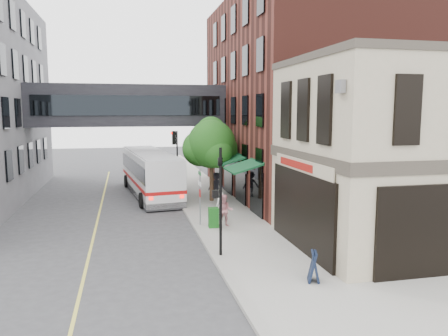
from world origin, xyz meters
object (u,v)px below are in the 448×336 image
pedestrian_a (221,206)px  sandwich_board (314,266)px  pedestrian_b (225,210)px  newspaper_box (213,218)px  pedestrian_c (216,185)px  bus (150,171)px

pedestrian_a → sandwich_board: bearing=-59.3°
pedestrian_b → newspaper_box: pedestrian_b is taller
pedestrian_a → pedestrian_b: pedestrian_b is taller
pedestrian_a → newspaper_box: bearing=-96.1°
newspaper_box → pedestrian_b: bearing=10.0°
pedestrian_c → newspaper_box: bearing=-104.7°
pedestrian_b → pedestrian_c: bearing=95.7°
newspaper_box → sandwich_board: (2.01, -7.85, 0.03)m
bus → pedestrian_c: (4.32, -2.99, -0.70)m
newspaper_box → pedestrian_a: bearing=65.3°
pedestrian_b → newspaper_box: size_ratio=1.63×
pedestrian_a → pedestrian_c: bearing=103.2°
bus → pedestrian_b: bus is taller
pedestrian_a → newspaper_box: 1.49m
pedestrian_b → pedestrian_c: (1.07, 7.29, 0.06)m
newspaper_box → sandwich_board: size_ratio=0.95×
newspaper_box → sandwich_board: bearing=-71.8°
bus → sandwich_board: 18.81m
bus → pedestrian_c: size_ratio=6.60×
sandwich_board → bus: bearing=124.2°
newspaper_box → sandwich_board: 8.11m
pedestrian_b → sandwich_board: (1.38, -7.92, -0.29)m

